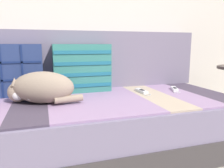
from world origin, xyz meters
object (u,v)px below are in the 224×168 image
(game_remote_far, at_px, (175,89))
(throw_pillow_striped, at_px, (82,68))
(sleeping_cat, at_px, (40,88))
(throw_pillow_quilted, at_px, (13,70))
(game_remote_near, at_px, (142,91))
(couch, at_px, (81,125))

(game_remote_far, bearing_deg, throw_pillow_striped, 165.49)
(throw_pillow_striped, distance_m, game_remote_far, 0.71)
(game_remote_far, bearing_deg, sleeping_cat, -175.42)
(throw_pillow_quilted, bearing_deg, sleeping_cat, -56.26)
(throw_pillow_quilted, height_order, game_remote_near, throw_pillow_quilted)
(game_remote_near, xyz_separation_m, game_remote_far, (0.27, -0.00, 0.00))
(couch, height_order, game_remote_far, game_remote_far)
(throw_pillow_striped, xyz_separation_m, sleeping_cat, (-0.29, -0.25, -0.08))
(throw_pillow_quilted, bearing_deg, game_remote_near, -11.07)
(sleeping_cat, height_order, game_remote_near, sleeping_cat)
(throw_pillow_quilted, bearing_deg, throw_pillow_striped, -0.06)
(sleeping_cat, relative_size, game_remote_near, 2.25)
(couch, bearing_deg, sleeping_cat, -174.98)
(throw_pillow_quilted, xyz_separation_m, game_remote_far, (1.13, -0.17, -0.16))
(sleeping_cat, xyz_separation_m, game_remote_near, (0.69, 0.08, -0.08))
(sleeping_cat, bearing_deg, throw_pillow_striped, 40.48)
(game_remote_near, bearing_deg, throw_pillow_quilted, 168.93)
(couch, distance_m, throw_pillow_quilted, 0.58)
(throw_pillow_striped, relative_size, game_remote_far, 2.16)
(throw_pillow_quilted, bearing_deg, couch, -29.70)
(game_remote_near, height_order, game_remote_far, same)
(throw_pillow_striped, bearing_deg, sleeping_cat, -139.52)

